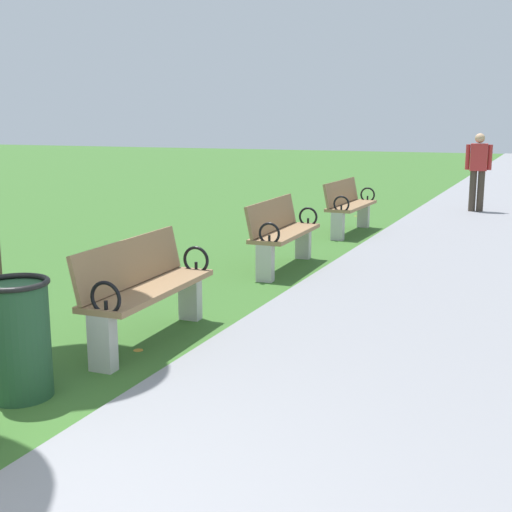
{
  "coord_description": "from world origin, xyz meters",
  "views": [
    {
      "loc": [
        2.65,
        -1.89,
        1.9
      ],
      "look_at": [
        -0.05,
        4.24,
        0.55
      ],
      "focal_mm": 47.3,
      "sensor_mm": 36.0,
      "label": 1
    }
  ],
  "objects_px": {
    "pedestrian_walking": "(478,168)",
    "trash_bin": "(18,338)",
    "park_bench_2": "(145,287)",
    "park_bench_4": "(349,205)",
    "park_bench_3": "(282,232)"
  },
  "relations": [
    {
      "from": "pedestrian_walking",
      "to": "trash_bin",
      "type": "distance_m",
      "value": 11.55
    },
    {
      "from": "park_bench_2",
      "to": "park_bench_4",
      "type": "xyz_separation_m",
      "value": [
        -0.0,
        6.32,
        0.0
      ]
    },
    {
      "from": "park_bench_3",
      "to": "trash_bin",
      "type": "height_order",
      "value": "park_bench_3"
    },
    {
      "from": "trash_bin",
      "to": "park_bench_3",
      "type": "bearing_deg",
      "value": 88.16
    },
    {
      "from": "park_bench_4",
      "to": "trash_bin",
      "type": "xyz_separation_m",
      "value": [
        -0.15,
        -7.69,
        -0.06
      ]
    },
    {
      "from": "park_bench_2",
      "to": "park_bench_4",
      "type": "bearing_deg",
      "value": 90.0
    },
    {
      "from": "park_bench_3",
      "to": "pedestrian_walking",
      "type": "bearing_deg",
      "value": 75.88
    },
    {
      "from": "park_bench_3",
      "to": "pedestrian_walking",
      "type": "distance_m",
      "value": 7.02
    },
    {
      "from": "park_bench_3",
      "to": "park_bench_4",
      "type": "relative_size",
      "value": 1.0
    },
    {
      "from": "pedestrian_walking",
      "to": "trash_bin",
      "type": "relative_size",
      "value": 1.93
    },
    {
      "from": "park_bench_4",
      "to": "pedestrian_walking",
      "type": "xyz_separation_m",
      "value": [
        1.71,
        3.69,
        0.44
      ]
    },
    {
      "from": "park_bench_2",
      "to": "park_bench_4",
      "type": "relative_size",
      "value": 1.0
    },
    {
      "from": "park_bench_3",
      "to": "park_bench_4",
      "type": "xyz_separation_m",
      "value": [
        -0.0,
        3.1,
        0.0
      ]
    },
    {
      "from": "park_bench_3",
      "to": "pedestrian_walking",
      "type": "relative_size",
      "value": 1.0
    },
    {
      "from": "pedestrian_walking",
      "to": "trash_bin",
      "type": "height_order",
      "value": "pedestrian_walking"
    }
  ]
}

